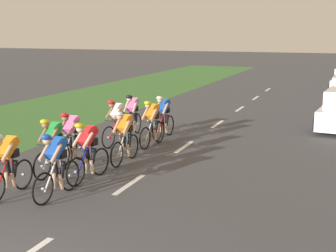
{
  "coord_description": "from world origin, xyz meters",
  "views": [
    {
      "loc": [
        4.8,
        -4.04,
        3.66
      ],
      "look_at": [
        0.24,
        7.49,
        1.1
      ],
      "focal_mm": 49.02,
      "sensor_mm": 36.0,
      "label": 1
    }
  ],
  "objects_px": {
    "cyclist_third": "(53,145)",
    "cyclist_ninth": "(132,115)",
    "cyclist_tenth": "(163,116)",
    "cyclist_fourth": "(87,150)",
    "cyclist_seventh": "(117,122)",
    "cyclist_eighth": "(152,123)",
    "cyclist_fifth": "(71,137)",
    "cyclist_second": "(56,164)",
    "cyclist_lead": "(7,163)",
    "cyclist_sixth": "(124,136)"
  },
  "relations": [
    {
      "from": "cyclist_third",
      "to": "cyclist_ninth",
      "type": "xyz_separation_m",
      "value": [
        -0.05,
        4.78,
        0.0
      ]
    },
    {
      "from": "cyclist_ninth",
      "to": "cyclist_tenth",
      "type": "xyz_separation_m",
      "value": [
        1.14,
        0.11,
        0.0
      ]
    },
    {
      "from": "cyclist_fourth",
      "to": "cyclist_ninth",
      "type": "bearing_deg",
      "value": 103.23
    },
    {
      "from": "cyclist_seventh",
      "to": "cyclist_ninth",
      "type": "xyz_separation_m",
      "value": [
        -0.1,
        1.36,
        0.0
      ]
    },
    {
      "from": "cyclist_fourth",
      "to": "cyclist_eighth",
      "type": "bearing_deg",
      "value": 88.89
    },
    {
      "from": "cyclist_fourth",
      "to": "cyclist_seventh",
      "type": "distance_m",
      "value": 3.67
    },
    {
      "from": "cyclist_fifth",
      "to": "cyclist_seventh",
      "type": "relative_size",
      "value": 1.0
    },
    {
      "from": "cyclist_eighth",
      "to": "cyclist_second",
      "type": "bearing_deg",
      "value": -91.15
    },
    {
      "from": "cyclist_fourth",
      "to": "cyclist_fifth",
      "type": "distance_m",
      "value": 1.6
    },
    {
      "from": "cyclist_second",
      "to": "cyclist_fifth",
      "type": "relative_size",
      "value": 1.0
    },
    {
      "from": "cyclist_eighth",
      "to": "cyclist_tenth",
      "type": "relative_size",
      "value": 1.0
    },
    {
      "from": "cyclist_lead",
      "to": "cyclist_fifth",
      "type": "relative_size",
      "value": 1.0
    },
    {
      "from": "cyclist_seventh",
      "to": "cyclist_tenth",
      "type": "distance_m",
      "value": 1.8
    },
    {
      "from": "cyclist_second",
      "to": "cyclist_sixth",
      "type": "height_order",
      "value": "same"
    },
    {
      "from": "cyclist_seventh",
      "to": "cyclist_third",
      "type": "bearing_deg",
      "value": -90.85
    },
    {
      "from": "cyclist_lead",
      "to": "cyclist_tenth",
      "type": "bearing_deg",
      "value": 80.82
    },
    {
      "from": "cyclist_lead",
      "to": "cyclist_seventh",
      "type": "relative_size",
      "value": 1.0
    },
    {
      "from": "cyclist_sixth",
      "to": "cyclist_tenth",
      "type": "relative_size",
      "value": 1.0
    },
    {
      "from": "cyclist_sixth",
      "to": "cyclist_eighth",
      "type": "height_order",
      "value": "same"
    },
    {
      "from": "cyclist_sixth",
      "to": "cyclist_ninth",
      "type": "height_order",
      "value": "same"
    },
    {
      "from": "cyclist_eighth",
      "to": "cyclist_lead",
      "type": "bearing_deg",
      "value": -101.94
    },
    {
      "from": "cyclist_fifth",
      "to": "cyclist_tenth",
      "type": "relative_size",
      "value": 1.0
    },
    {
      "from": "cyclist_fifth",
      "to": "cyclist_fourth",
      "type": "bearing_deg",
      "value": -42.06
    },
    {
      "from": "cyclist_sixth",
      "to": "cyclist_eighth",
      "type": "xyz_separation_m",
      "value": [
        -0.06,
        2.06,
        0.0
      ]
    },
    {
      "from": "cyclist_fifth",
      "to": "cyclist_seventh",
      "type": "bearing_deg",
      "value": 86.63
    },
    {
      "from": "cyclist_ninth",
      "to": "cyclist_second",
      "type": "bearing_deg",
      "value": -79.72
    },
    {
      "from": "cyclist_lead",
      "to": "cyclist_tenth",
      "type": "height_order",
      "value": "same"
    },
    {
      "from": "cyclist_lead",
      "to": "cyclist_seventh",
      "type": "xyz_separation_m",
      "value": [
        0.03,
        5.13,
        0.0
      ]
    },
    {
      "from": "cyclist_lead",
      "to": "cyclist_fifth",
      "type": "distance_m",
      "value": 2.69
    },
    {
      "from": "cyclist_sixth",
      "to": "cyclist_second",
      "type": "bearing_deg",
      "value": -92.98
    },
    {
      "from": "cyclist_third",
      "to": "cyclist_fourth",
      "type": "height_order",
      "value": "same"
    },
    {
      "from": "cyclist_fifth",
      "to": "cyclist_sixth",
      "type": "bearing_deg",
      "value": 27.41
    },
    {
      "from": "cyclist_seventh",
      "to": "cyclist_eighth",
      "type": "distance_m",
      "value": 1.16
    },
    {
      "from": "cyclist_fourth",
      "to": "cyclist_sixth",
      "type": "relative_size",
      "value": 1.0
    },
    {
      "from": "cyclist_lead",
      "to": "cyclist_ninth",
      "type": "relative_size",
      "value": 1.0
    },
    {
      "from": "cyclist_third",
      "to": "cyclist_lead",
      "type": "bearing_deg",
      "value": -89.33
    },
    {
      "from": "cyclist_seventh",
      "to": "cyclist_fourth",
      "type": "bearing_deg",
      "value": -73.45
    },
    {
      "from": "cyclist_third",
      "to": "cyclist_eighth",
      "type": "distance_m",
      "value": 3.9
    },
    {
      "from": "cyclist_second",
      "to": "cyclist_third",
      "type": "xyz_separation_m",
      "value": [
        -1.07,
        1.39,
        0.0
      ]
    },
    {
      "from": "cyclist_sixth",
      "to": "cyclist_lead",
      "type": "bearing_deg",
      "value": -109.66
    },
    {
      "from": "cyclist_fourth",
      "to": "cyclist_sixth",
      "type": "xyz_separation_m",
      "value": [
        0.13,
        1.76,
        0.0
      ]
    },
    {
      "from": "cyclist_third",
      "to": "cyclist_seventh",
      "type": "relative_size",
      "value": 1.0
    },
    {
      "from": "cyclist_lead",
      "to": "cyclist_third",
      "type": "bearing_deg",
      "value": 90.67
    },
    {
      "from": "cyclist_sixth",
      "to": "cyclist_eighth",
      "type": "distance_m",
      "value": 2.06
    },
    {
      "from": "cyclist_sixth",
      "to": "cyclist_seventh",
      "type": "bearing_deg",
      "value": 123.74
    },
    {
      "from": "cyclist_tenth",
      "to": "cyclist_sixth",
      "type": "bearing_deg",
      "value": -87.54
    },
    {
      "from": "cyclist_fifth",
      "to": "cyclist_ninth",
      "type": "distance_m",
      "value": 3.81
    },
    {
      "from": "cyclist_fourth",
      "to": "cyclist_fifth",
      "type": "xyz_separation_m",
      "value": [
        -1.19,
        1.07,
        0.0
      ]
    },
    {
      "from": "cyclist_eighth",
      "to": "cyclist_third",
      "type": "bearing_deg",
      "value": -107.46
    },
    {
      "from": "cyclist_eighth",
      "to": "cyclist_ninth",
      "type": "distance_m",
      "value": 1.62
    }
  ]
}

